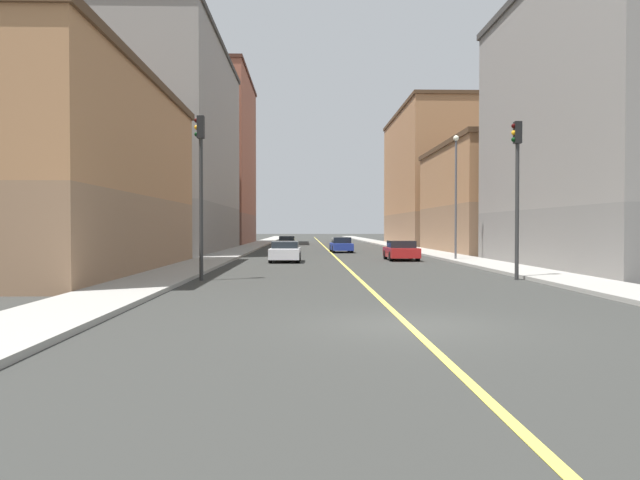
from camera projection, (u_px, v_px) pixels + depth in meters
The scene contains 17 objects.
ground_plane at pixel (408, 325), 13.25m from camera, with size 400.00×400.00×0.00m, color #31322F.
sidewalk_left at pixel (406, 248), 62.44m from camera, with size 2.71×168.00×0.15m, color #9E9B93.
sidewalk_right at pixel (247, 248), 62.01m from camera, with size 2.71×168.00×0.15m, color #9E9B93.
lane_center_stripe at pixel (326, 248), 62.23m from camera, with size 0.16×154.00×0.01m, color #E5D14C.
building_left_near at pixel (638, 124), 31.69m from camera, with size 11.73×19.00×15.26m.
building_left_mid at pixel (505, 199), 52.60m from camera, with size 11.73×18.71×9.41m.
building_left_far at pixel (441, 179), 77.09m from camera, with size 11.73×25.39×16.90m.
building_right_corner at pixel (32, 173), 28.77m from camera, with size 11.73×20.67×9.52m.
building_right_midblock at pixel (161, 149), 54.39m from camera, with size 11.73×26.09×18.58m.
building_right_distant at pixel (207, 160), 80.09m from camera, with size 11.73×21.41×22.26m.
traffic_light_left_near at pixel (517, 179), 24.74m from camera, with size 0.40×0.32×6.51m.
traffic_light_right_near at pixel (201, 176), 24.40m from camera, with size 0.40×0.32×6.68m.
street_lamp_left_near at pixel (456, 185), 38.73m from camera, with size 0.36×0.36×7.95m.
car_blue at pixel (341, 245), 52.47m from camera, with size 1.91×4.13×1.33m.
car_silver at pixel (287, 242), 65.47m from camera, with size 2.00×4.19×1.25m.
car_white at pixel (285, 252), 37.84m from camera, with size 1.95×4.06×1.28m.
car_red at pixel (401, 251), 39.79m from camera, with size 1.96×4.09×1.30m.
Camera 1 is at (-2.28, -13.16, 2.15)m, focal length 33.80 mm.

